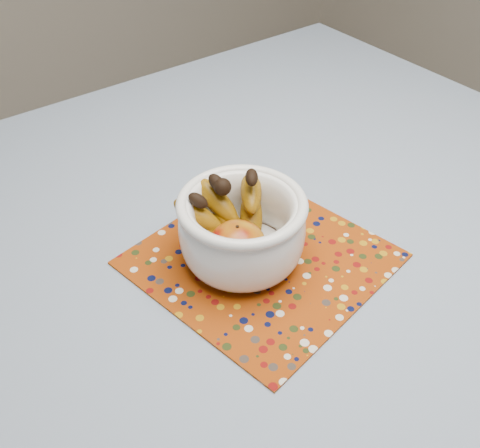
{
  "coord_description": "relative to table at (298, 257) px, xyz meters",
  "views": [
    {
      "loc": [
        -0.53,
        -0.53,
        1.39
      ],
      "look_at": [
        -0.14,
        -0.01,
        0.83
      ],
      "focal_mm": 42.0,
      "sensor_mm": 36.0,
      "label": 1
    }
  ],
  "objects": [
    {
      "name": "table",
      "position": [
        0.0,
        0.0,
        0.0
      ],
      "size": [
        1.2,
        1.2,
        0.75
      ],
      "color": "brown",
      "rests_on": "ground"
    },
    {
      "name": "fruit_bowl",
      "position": [
        -0.14,
        -0.01,
        0.16
      ],
      "size": [
        0.22,
        0.2,
        0.15
      ],
      "color": "white",
      "rests_on": "placemat"
    },
    {
      "name": "placemat",
      "position": [
        -0.12,
        -0.03,
        0.09
      ],
      "size": [
        0.4,
        0.4,
        0.0
      ],
      "primitive_type": "cube",
      "rotation": [
        0.0,
        0.0,
        0.18
      ],
      "color": "#8B3207",
      "rests_on": "tablecloth"
    },
    {
      "name": "tablecloth",
      "position": [
        0.0,
        0.0,
        0.08
      ],
      "size": [
        1.32,
        1.32,
        0.01
      ],
      "primitive_type": "cube",
      "color": "slate",
      "rests_on": "table"
    }
  ]
}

